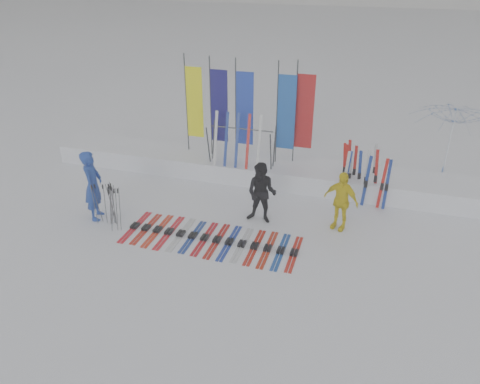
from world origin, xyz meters
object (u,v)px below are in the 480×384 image
(person_blue, at_px, (93,185))
(tent_canopy, at_px, (450,144))
(ski_rack, at_px, (241,141))
(person_yellow, at_px, (341,201))
(person_black, at_px, (262,193))
(ski_row, at_px, (211,239))

(person_blue, height_order, tent_canopy, tent_canopy)
(person_blue, distance_m, ski_rack, 4.63)
(person_yellow, xyz_separation_m, tent_canopy, (2.92, 3.99, 0.43))
(person_black, height_order, ski_rack, ski_rack)
(person_yellow, bearing_deg, person_black, -152.89)
(tent_canopy, distance_m, ski_row, 8.26)
(tent_canopy, relative_size, ski_rack, 1.36)
(person_black, distance_m, person_yellow, 2.08)
(person_black, relative_size, ski_rack, 0.84)
(person_blue, relative_size, person_yellow, 1.21)
(tent_canopy, relative_size, ski_row, 0.62)
(person_black, bearing_deg, tent_canopy, 43.42)
(person_yellow, height_order, ski_row, person_yellow)
(person_black, height_order, tent_canopy, tent_canopy)
(person_black, relative_size, ski_row, 0.38)
(tent_canopy, height_order, ski_row, tent_canopy)
(person_yellow, relative_size, tent_canopy, 0.59)
(ski_row, bearing_deg, person_yellow, 27.26)
(person_black, relative_size, tent_canopy, 0.62)
(person_black, height_order, ski_row, person_black)
(person_blue, distance_m, tent_canopy, 10.82)
(person_blue, height_order, ski_rack, person_blue)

